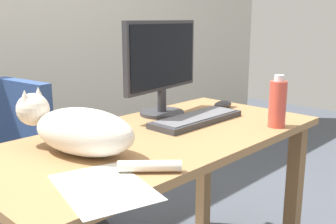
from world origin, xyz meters
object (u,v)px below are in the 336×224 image
monitor (162,64)px  cat (78,129)px  keyboard (197,119)px  water_bottle (278,103)px  office_chair (54,179)px  computer_mouse (223,105)px

monitor → cat: bearing=-162.5°
keyboard → water_bottle: bearing=-59.6°
water_bottle → cat: bearing=157.7°
office_chair → water_bottle: size_ratio=4.24×
monitor → computer_mouse: size_ratio=4.35×
computer_mouse → water_bottle: bearing=-109.6°
keyboard → cat: (-0.57, 0.02, 0.07)m
cat → monitor: bearing=17.5°
office_chair → computer_mouse: bearing=-44.6°
office_chair → computer_mouse: size_ratio=8.04×
monitor → computer_mouse: 0.38m
keyboard → computer_mouse: 0.30m
office_chair → cat: bearing=-112.1°
keyboard → office_chair: bearing=114.8°
monitor → keyboard: bearing=-88.2°
water_bottle → office_chair: bearing=116.5°
keyboard → computer_mouse: (0.29, 0.08, 0.00)m
office_chair → computer_mouse: (0.59, -0.59, 0.37)m
water_bottle → monitor: bearing=109.6°
monitor → water_bottle: monitor is taller
office_chair → monitor: bearing=-57.2°
monitor → cat: (-0.56, -0.18, -0.15)m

